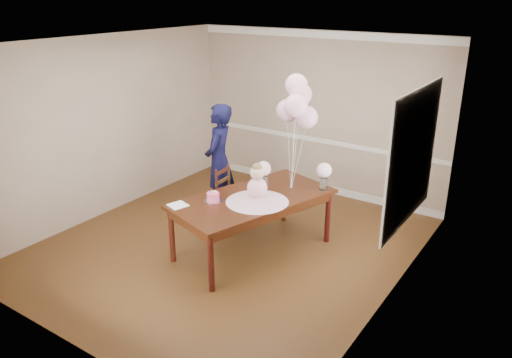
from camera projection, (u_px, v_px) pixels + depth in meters
name	position (u px, v px, depth m)	size (l,w,h in m)	color
floor	(228.00, 245.00, 6.86)	(4.50, 5.00, 0.00)	#38210E
ceiling	(224.00, 43.00, 5.90)	(4.50, 5.00, 0.02)	white
wall_back	(316.00, 114.00, 8.32)	(4.50, 0.02, 2.70)	tan
wall_front	(57.00, 222.00, 4.44)	(4.50, 0.02, 2.70)	tan
wall_left	(107.00, 126.00, 7.55)	(0.02, 5.00, 2.70)	tan
wall_right	(398.00, 188.00, 5.21)	(0.02, 5.00, 2.70)	tan
chair_rail_trim	(315.00, 140.00, 8.47)	(4.50, 0.02, 0.07)	white
crown_molding	(320.00, 34.00, 7.85)	(4.50, 0.02, 0.12)	white
baseboard_trim	(313.00, 186.00, 8.77)	(4.50, 0.02, 0.12)	silver
window_frame	(413.00, 157.00, 5.53)	(0.02, 1.66, 1.56)	white
window_blinds	(411.00, 157.00, 5.54)	(0.01, 1.50, 1.40)	white
dining_table_top	(253.00, 199.00, 6.44)	(1.05, 2.10, 0.05)	black
table_apron	(253.00, 204.00, 6.47)	(0.94, 1.99, 0.10)	black
table_leg_fl	(172.00, 235.00, 6.33)	(0.07, 0.07, 0.73)	black
table_leg_fr	(211.00, 263.00, 5.69)	(0.07, 0.07, 0.73)	black
table_leg_bl	(284.00, 198.00, 7.47)	(0.07, 0.07, 0.73)	black
table_leg_br	(328.00, 217.00, 6.83)	(0.07, 0.07, 0.73)	black
baby_skirt	(257.00, 198.00, 6.27)	(0.80, 0.80, 0.10)	#D79FB0
baby_torso	(257.00, 188.00, 6.22)	(0.25, 0.25, 0.25)	#FFA1D9
baby_head	(257.00, 173.00, 6.15)	(0.18, 0.18, 0.18)	#D7AC94
baby_hair	(257.00, 168.00, 6.13)	(0.13, 0.13, 0.13)	brown
cake_platter	(213.00, 201.00, 6.30)	(0.23, 0.23, 0.01)	silver
birthday_cake	(213.00, 197.00, 6.28)	(0.16, 0.16, 0.10)	#E6487B
cake_flower_a	(213.00, 192.00, 6.26)	(0.03, 0.03, 0.03)	silver
cake_flower_b	(216.00, 192.00, 6.25)	(0.03, 0.03, 0.03)	white
rose_vase_near	(263.00, 182.00, 6.70)	(0.10, 0.10, 0.17)	white
roses_near	(264.00, 169.00, 6.63)	(0.20, 0.20, 0.20)	silver
rose_vase_far	(323.00, 184.00, 6.64)	(0.10, 0.10, 0.17)	white
roses_far	(324.00, 170.00, 6.57)	(0.20, 0.20, 0.20)	#F9D0DD
napkin	(178.00, 205.00, 6.17)	(0.21, 0.21, 0.01)	white
balloon_weight	(291.00, 188.00, 6.69)	(0.04, 0.04, 0.02)	silver
balloon_a	(287.00, 111.00, 6.40)	(0.29, 0.29, 0.29)	#DA9AB3
balloon_b	(296.00, 106.00, 6.18)	(0.29, 0.29, 0.29)	#FEB4D1
balloon_c	(301.00, 95.00, 6.29)	(0.29, 0.29, 0.29)	#DD9CAA
balloon_d	(296.00, 85.00, 6.34)	(0.29, 0.29, 0.29)	#FFB4C9
balloon_e	(306.00, 117.00, 6.28)	(0.29, 0.29, 0.29)	#DE9DBE
balloon_ribbon_a	(289.00, 156.00, 6.57)	(0.00, 0.00, 0.88)	silver
balloon_ribbon_b	(293.00, 154.00, 6.46)	(0.00, 0.00, 0.99)	white
balloon_ribbon_c	(295.00, 149.00, 6.52)	(0.00, 0.00, 1.09)	white
balloon_ribbon_d	(293.00, 144.00, 6.55)	(0.00, 0.00, 1.20)	white
balloon_ribbon_e	(298.00, 159.00, 6.51)	(0.00, 0.00, 0.83)	white
dining_chair_seat	(234.00, 202.00, 7.24)	(0.40, 0.40, 0.05)	#351A0E
chair_leg_fl	(219.00, 217.00, 7.26)	(0.04, 0.04, 0.39)	#3B1610
chair_leg_fr	(237.00, 222.00, 7.11)	(0.04, 0.04, 0.39)	#3B1610
chair_leg_bl	(230.00, 209.00, 7.52)	(0.04, 0.04, 0.39)	#37160F
chair_leg_br	(249.00, 213.00, 7.37)	(0.04, 0.04, 0.39)	#33140D
chair_back_post_l	(217.00, 186.00, 7.10)	(0.04, 0.04, 0.50)	#33130E
chair_back_post_r	(229.00, 179.00, 7.36)	(0.04, 0.04, 0.50)	#38200F
chair_slat_low	(223.00, 190.00, 7.27)	(0.03, 0.36, 0.05)	#3B1D10
chair_slat_mid	(223.00, 180.00, 7.22)	(0.03, 0.36, 0.05)	#3E2411
chair_slat_top	(223.00, 171.00, 7.17)	(0.03, 0.36, 0.05)	black
woman	(219.00, 161.00, 7.51)	(0.63, 0.42, 1.74)	black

